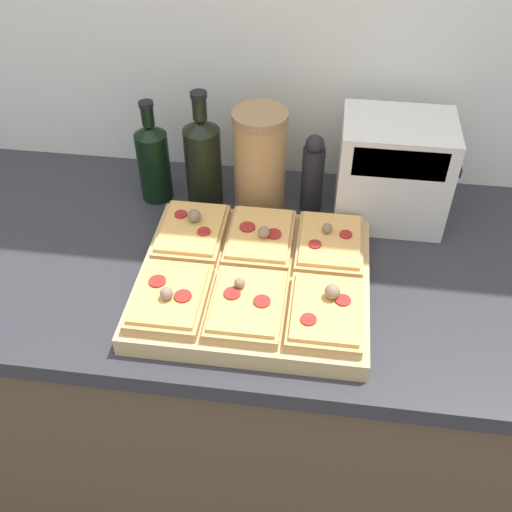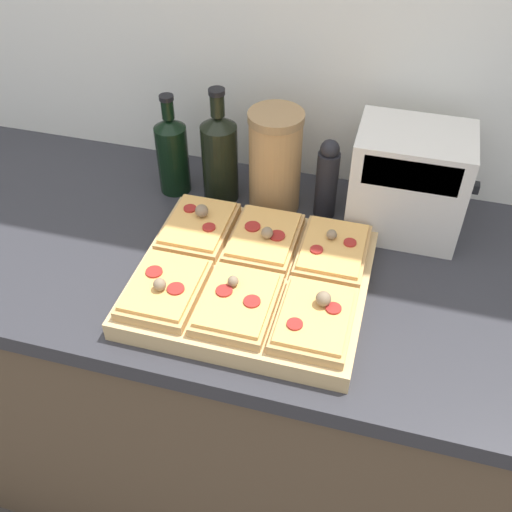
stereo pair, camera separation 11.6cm
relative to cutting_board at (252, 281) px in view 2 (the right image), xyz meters
The scene contains 14 objects.
wall_back 0.57m from the cutting_board, 99.20° to the left, with size 6.00×0.06×2.50m.
kitchen_counter 0.47m from the cutting_board, 127.70° to the left, with size 2.63×0.67×0.88m.
cutting_board is the anchor object (origin of this frame).
pizza_slice_back_left 0.17m from the cutting_board, 146.26° to the left, with size 0.13×0.18×0.06m.
pizza_slice_back_center 0.10m from the cutting_board, 89.88° to the left, with size 0.13×0.18×0.05m.
pizza_slice_back_right 0.17m from the cutting_board, 33.62° to the left, with size 0.13×0.18×0.05m.
pizza_slice_front_left 0.17m from the cutting_board, 146.37° to the right, with size 0.13×0.18×0.05m.
pizza_slice_front_center 0.10m from the cutting_board, 90.14° to the right, with size 0.13×0.18×0.05m.
pizza_slice_front_right 0.17m from the cutting_board, 33.29° to the right, with size 0.13×0.18×0.06m.
olive_oil_bottle 0.39m from the cutting_board, 134.00° to the left, with size 0.07×0.07×0.24m.
wine_bottle 0.33m from the cutting_board, 118.85° to the left, with size 0.08×0.08×0.27m.
grain_jar_tall 0.29m from the cutting_board, 95.06° to the left, with size 0.12×0.12×0.24m.
pepper_mill 0.30m from the cutting_board, 71.38° to the left, with size 0.05×0.05×0.19m.
toaster_oven 0.39m from the cutting_board, 46.19° to the left, with size 0.25×0.17×0.23m.
Camera 2 is at (0.30, -0.57, 1.72)m, focal length 42.00 mm.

